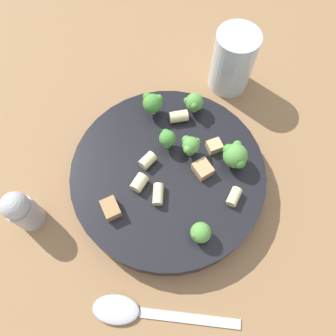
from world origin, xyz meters
TOP-DOWN VIEW (x-y plane):
  - ground_plane at (0.00, 0.00)m, footprint 2.00×2.00m
  - pasta_bowl at (0.00, 0.00)m, footprint 0.27×0.27m
  - broccoli_floret_0 at (-0.01, -0.10)m, footprint 0.03×0.03m
  - broccoli_floret_1 at (0.02, 0.04)m, footprint 0.02×0.03m
  - broccoli_floret_2 at (0.09, -0.03)m, footprint 0.03×0.04m
  - broccoli_floret_3 at (0.04, 0.01)m, footprint 0.03×0.03m
  - broccoli_floret_4 at (0.08, 0.07)m, footprint 0.03×0.03m
  - broccoli_floret_5 at (0.03, 0.10)m, footprint 0.03×0.03m
  - rigatoni_0 at (0.05, 0.07)m, footprint 0.03×0.02m
  - rigatoni_1 at (0.06, -0.08)m, footprint 0.03×0.03m
  - rigatoni_2 at (-0.04, 0.00)m, footprint 0.03×0.03m
  - rigatoni_3 at (-0.02, 0.02)m, footprint 0.03×0.02m
  - rigatoni_4 at (-0.03, -0.03)m, footprint 0.03×0.03m
  - chicken_chunk_0 at (-0.09, -0.01)m, footprint 0.02×0.03m
  - chicken_chunk_1 at (0.08, 0.00)m, footprint 0.02×0.02m
  - chicken_chunk_2 at (0.04, -0.02)m, footprint 0.02×0.03m
  - drinking_glass at (0.18, 0.11)m, footprint 0.07×0.07m
  - pepper_shaker at (-0.20, 0.04)m, footprint 0.04×0.04m
  - spoon at (-0.12, -0.14)m, footprint 0.17×0.13m

SIDE VIEW (x-z plane):
  - ground_plane at x=0.00m, z-range 0.00..0.00m
  - spoon at x=-0.12m, z-range 0.00..0.01m
  - pasta_bowl at x=0.00m, z-range 0.00..0.04m
  - pepper_shaker at x=-0.20m, z-range 0.00..0.08m
  - chicken_chunk_1 at x=0.08m, z-range 0.04..0.05m
  - rigatoni_4 at x=-0.03m, z-range 0.04..0.05m
  - rigatoni_1 at x=0.06m, z-range 0.04..0.05m
  - chicken_chunk_2 at x=0.04m, z-range 0.04..0.05m
  - chicken_chunk_0 at x=-0.09m, z-range 0.04..0.05m
  - rigatoni_3 at x=-0.02m, z-range 0.04..0.05m
  - rigatoni_0 at x=0.05m, z-range 0.04..0.05m
  - rigatoni_2 at x=-0.04m, z-range 0.04..0.05m
  - drinking_glass at x=0.18m, z-range -0.01..0.10m
  - broccoli_floret_0 at x=-0.01m, z-range 0.04..0.07m
  - broccoli_floret_4 at x=0.08m, z-range 0.04..0.07m
  - broccoli_floret_1 at x=0.02m, z-range 0.04..0.07m
  - broccoli_floret_2 at x=0.09m, z-range 0.04..0.08m
  - broccoli_floret_3 at x=0.04m, z-range 0.04..0.08m
  - broccoli_floret_5 at x=0.03m, z-range 0.04..0.08m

